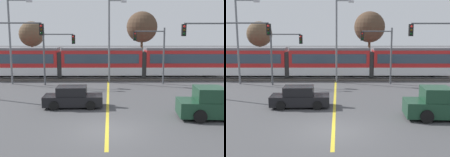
{
  "view_description": "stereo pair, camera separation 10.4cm",
  "coord_description": "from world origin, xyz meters",
  "views": [
    {
      "loc": [
        0.15,
        -14.65,
        5.32
      ],
      "look_at": [
        0.34,
        7.98,
        1.6
      ],
      "focal_mm": 45.0,
      "sensor_mm": 36.0,
      "label": 1
    },
    {
      "loc": [
        0.25,
        -14.65,
        5.32
      ],
      "look_at": [
        0.34,
        7.98,
        1.6
      ],
      "focal_mm": 45.0,
      "sensor_mm": 36.0,
      "label": 2
    }
  ],
  "objects": [
    {
      "name": "traffic_light_mid_left",
      "position": [
        -7.73,
        7.42,
        4.29
      ],
      "size": [
        4.25,
        0.38,
        6.42
      ],
      "color": "#515459",
      "rests_on": "ground"
    },
    {
      "name": "bare_tree_west",
      "position": [
        -10.17,
        22.96,
        5.08
      ],
      "size": [
        3.32,
        3.32,
        6.77
      ],
      "color": "brown",
      "rests_on": "ground"
    },
    {
      "name": "rail_far",
      "position": [
        0.0,
        18.46,
        0.23
      ],
      "size": [
        120.0,
        0.08,
        0.1
      ],
      "primitive_type": "cube",
      "color": "#939399",
      "rests_on": "track_bed"
    },
    {
      "name": "sedan_crossing",
      "position": [
        -2.49,
        5.06,
        0.7
      ],
      "size": [
        4.25,
        2.02,
        1.52
      ],
      "color": "black",
      "rests_on": "ground"
    },
    {
      "name": "light_rail_tram",
      "position": [
        -0.73,
        17.74,
        2.05
      ],
      "size": [
        28.0,
        2.64,
        3.43
      ],
      "color": "silver",
      "rests_on": "track_bed"
    },
    {
      "name": "traffic_light_far_right",
      "position": [
        4.63,
        14.17,
        3.84
      ],
      "size": [
        3.25,
        0.38,
        5.8
      ],
      "color": "#515459",
      "rests_on": "ground"
    },
    {
      "name": "pickup_truck",
      "position": [
        7.01,
        2.27,
        0.84
      ],
      "size": [
        5.5,
        2.46,
        1.98
      ],
      "color": "#193D28",
      "rests_on": "ground"
    },
    {
      "name": "bare_tree_east",
      "position": [
        4.44,
        23.05,
        6.01
      ],
      "size": [
        4.08,
        4.08,
        8.08
      ],
      "color": "brown",
      "rests_on": "ground"
    },
    {
      "name": "track_bed",
      "position": [
        0.0,
        17.74,
        0.09
      ],
      "size": [
        120.0,
        4.0,
        0.18
      ],
      "primitive_type": "cube",
      "color": "#4C4742",
      "rests_on": "ground"
    },
    {
      "name": "street_lamp_centre",
      "position": [
        0.25,
        15.11,
        4.93
      ],
      "size": [
        1.89,
        0.28,
        8.77
      ],
      "color": "slate",
      "rests_on": "ground"
    },
    {
      "name": "traffic_light_far_left",
      "position": [
        -5.37,
        13.63,
        3.7
      ],
      "size": [
        3.25,
        0.38,
        5.73
      ],
      "color": "#515459",
      "rests_on": "ground"
    },
    {
      "name": "lane_centre_line",
      "position": [
        0.0,
        6.5,
        0.0
      ],
      "size": [
        0.2,
        18.49,
        0.01
      ],
      "primitive_type": "cube",
      "color": "gold",
      "rests_on": "ground"
    },
    {
      "name": "street_lamp_west",
      "position": [
        -9.78,
        14.26,
        4.97
      ],
      "size": [
        2.52,
        0.28,
        8.7
      ],
      "color": "slate",
      "rests_on": "ground"
    },
    {
      "name": "ground_plane",
      "position": [
        0.0,
        0.0,
        0.0
      ],
      "size": [
        200.0,
        200.0,
        0.0
      ],
      "primitive_type": "plane",
      "color": "#474749"
    },
    {
      "name": "traffic_light_mid_right",
      "position": [
        8.37,
        6.77,
        4.29
      ],
      "size": [
        4.25,
        0.38,
        6.55
      ],
      "color": "#515459",
      "rests_on": "ground"
    },
    {
      "name": "rail_near",
      "position": [
        0.0,
        17.02,
        0.23
      ],
      "size": [
        120.0,
        0.08,
        0.1
      ],
      "primitive_type": "cube",
      "color": "#939399",
      "rests_on": "track_bed"
    }
  ]
}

